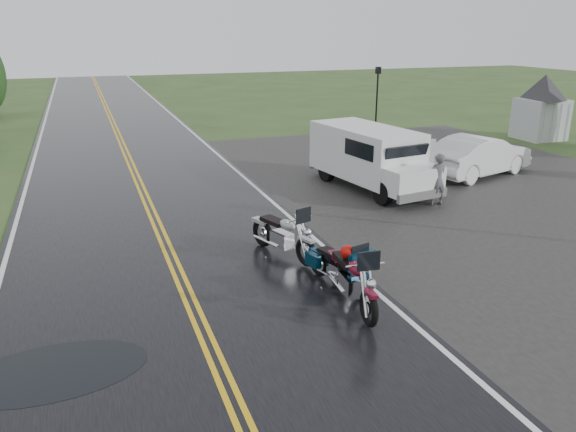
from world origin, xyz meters
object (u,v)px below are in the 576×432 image
Objects in this scene: motorcycle_silver at (306,241)px; person_at_van at (437,180)px; motorcycle_red at (370,294)px; visitor_center at (544,91)px; motorcycle_teal at (363,275)px; lamp_post_far_right at (377,102)px; van_white at (384,173)px; sedan_white at (479,156)px.

motorcycle_silver is 6.51m from person_at_van.
visitor_center is at bearing 44.68° from motorcycle_red.
person_at_van is at bearing 29.67° from motorcycle_teal.
lamp_post_far_right is at bearing -106.85° from person_at_van.
motorcycle_teal is 0.36× the size of van_white.
person_at_van is 4.53m from sedan_white.
motorcycle_teal is at bearing 74.23° from motorcycle_red.
motorcycle_silver is at bearing 88.54° from motorcycle_teal.
person_at_van reaches higher than motorcycle_teal.
sedan_white is (9.29, 8.78, 0.05)m from motorcycle_red.
motorcycle_silver is 1.42× the size of person_at_van.
motorcycle_teal is 0.43× the size of sedan_white.
motorcycle_red is 8.32m from person_at_van.
van_white reaches higher than person_at_van.
van_white is at bearing 23.18° from motorcycle_silver.
visitor_center is at bearing -72.79° from sedan_white.
person_at_van reaches higher than sedan_white.
lamp_post_far_right is at bearing 46.10° from motorcycle_teal.
visitor_center reaches higher than motorcycle_silver.
motorcycle_teal is 6.79m from van_white.
lamp_post_far_right is (0.21, 8.44, 1.02)m from sedan_white.
visitor_center is 9.47m from sedan_white.
van_white is at bearing -150.81° from visitor_center.
visitor_center is 22.10m from motorcycle_red.
van_white is 5.64m from sedan_white.
motorcycle_silver reaches higher than motorcycle_teal.
sedan_white reaches higher than motorcycle_red.
motorcycle_teal is 0.85× the size of motorcycle_silver.
motorcycle_teal is 1.21× the size of person_at_van.
sedan_white is (-7.76, -5.18, -1.63)m from visitor_center.
motorcycle_red is 2.98m from motorcycle_silver.
sedan_white is at bearing -141.61° from person_at_van.
motorcycle_teal is at bearing 114.58° from sedan_white.
person_at_van reaches higher than motorcycle_silver.
motorcycle_teal is 18.62m from lamp_post_far_right.
van_white is (3.67, 5.69, 0.49)m from motorcycle_teal.
person_at_van is (5.24, 5.10, 0.24)m from motorcycle_teal.
van_white reaches higher than motorcycle_red.
motorcycle_silver is at bearing 96.56° from motorcycle_red.
motorcycle_teal is (-16.66, -12.95, -1.81)m from visitor_center.
visitor_center is at bearing -143.16° from person_at_van.
sedan_white is 8.50m from lamp_post_far_right.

